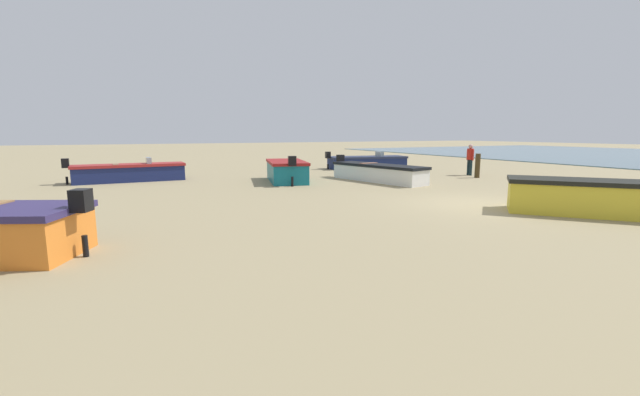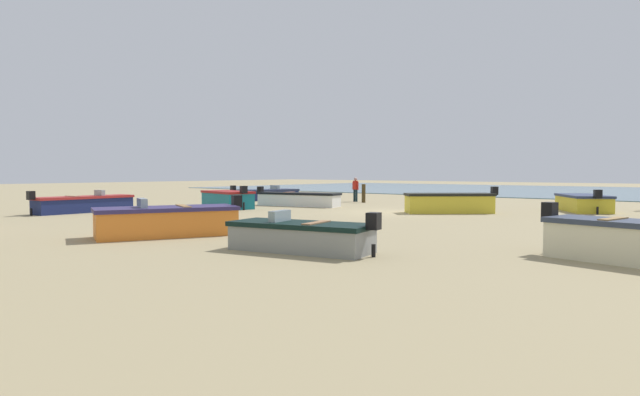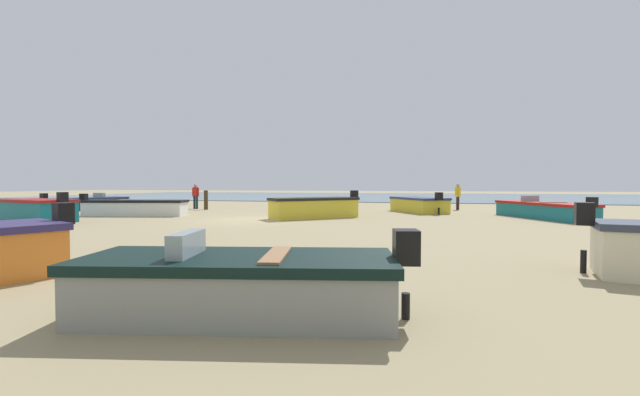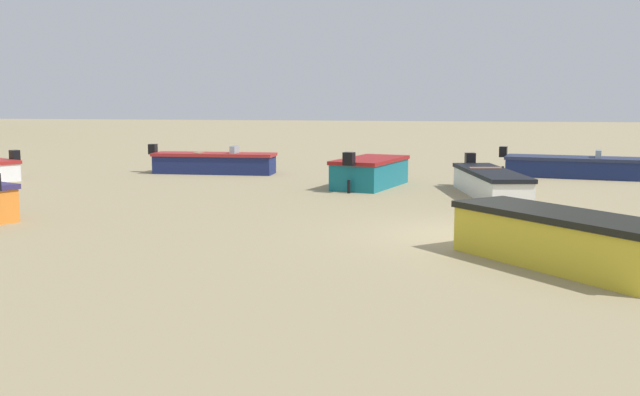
% 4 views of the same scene
% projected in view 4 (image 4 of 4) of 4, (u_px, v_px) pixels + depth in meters
% --- Properties ---
extents(ground_plane, '(160.00, 160.00, 0.00)m').
position_uv_depth(ground_plane, '(466.00, 236.00, 15.45)').
color(ground_plane, '#998963').
extents(boat_navy_0, '(2.47, 5.24, 1.08)m').
position_uv_depth(boat_navy_0, '(573.00, 167.00, 26.90)').
color(boat_navy_0, navy).
rests_on(boat_navy_0, ground).
extents(boat_navy_1, '(1.36, 5.04, 1.12)m').
position_uv_depth(boat_navy_1, '(214.00, 163.00, 28.23)').
color(boat_navy_1, navy).
rests_on(boat_navy_1, ground).
extents(boat_white_2, '(5.36, 2.22, 1.11)m').
position_uv_depth(boat_white_2, '(490.00, 183.00, 21.57)').
color(boat_white_2, silver).
rests_on(boat_white_2, ground).
extents(boat_teal_4, '(3.89, 2.41, 1.27)m').
position_uv_depth(boat_teal_4, '(370.00, 172.00, 23.99)').
color(boat_teal_4, '#126A7C').
rests_on(boat_teal_4, ground).
extents(boat_yellow_6, '(4.03, 3.81, 1.28)m').
position_uv_depth(boat_yellow_6, '(563.00, 239.00, 12.54)').
color(boat_yellow_6, gold).
rests_on(boat_yellow_6, ground).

